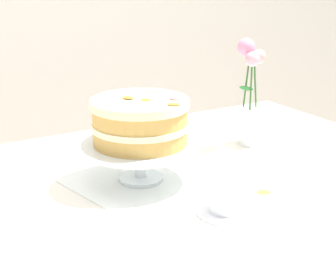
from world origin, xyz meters
TOP-DOWN VIEW (x-y plane):
  - dining_table at (0.00, -0.02)m, footprint 1.40×1.00m
  - linen_napkin at (-0.10, 0.04)m, footprint 0.38×0.38m
  - cake_stand at (-0.10, 0.04)m, footprint 0.29×0.29m
  - layer_cake at (-0.10, 0.04)m, footprint 0.24×0.24m
  - flower_vase at (0.31, 0.13)m, footprint 0.09×0.09m
  - teacup at (-0.02, -0.21)m, footprint 0.13×0.13m
  - loose_petal_0 at (0.12, -0.17)m, footprint 0.04×0.04m
  - loose_petal_1 at (-0.03, 0.23)m, footprint 0.04×0.03m

SIDE VIEW (x-z plane):
  - dining_table at x=0.00m, z-range 0.28..1.02m
  - linen_napkin at x=-0.10m, z-range 0.74..0.74m
  - loose_petal_0 at x=0.12m, z-range 0.74..0.74m
  - loose_petal_1 at x=-0.03m, z-range 0.74..0.74m
  - teacup at x=-0.02m, z-range 0.74..0.79m
  - cake_stand at x=-0.10m, z-range 0.77..0.87m
  - flower_vase at x=0.31m, z-range 0.71..1.03m
  - layer_cake at x=-0.10m, z-range 0.84..0.95m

